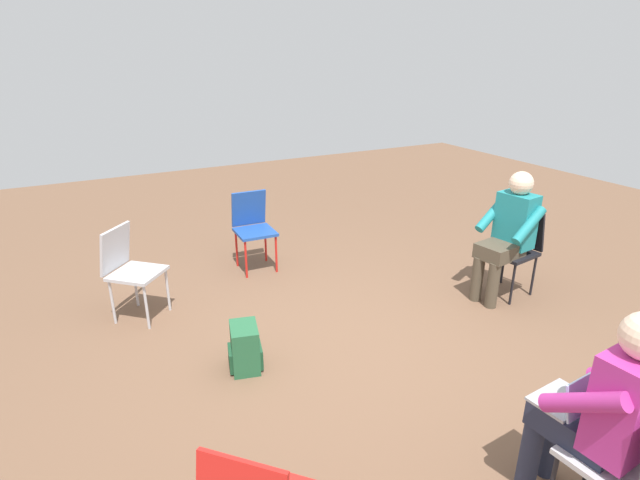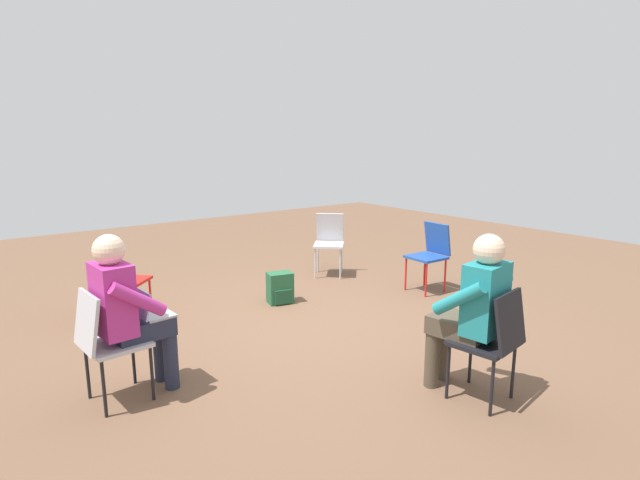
{
  "view_description": "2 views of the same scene",
  "coord_description": "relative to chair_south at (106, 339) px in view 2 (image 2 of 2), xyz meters",
  "views": [
    {
      "loc": [
        -1.78,
        -2.96,
        2.3
      ],
      "look_at": [
        -0.02,
        0.4,
        0.83
      ],
      "focal_mm": 28.0,
      "sensor_mm": 36.0,
      "label": 1
    },
    {
      "loc": [
        3.89,
        -2.86,
        1.9
      ],
      "look_at": [
        -0.23,
        0.32,
        0.82
      ],
      "focal_mm": 28.0,
      "sensor_mm": 36.0,
      "label": 2
    }
  ],
  "objects": [
    {
      "name": "ground_plane",
      "position": [
        -0.34,
        2.04,
        -0.5
      ],
      "size": [
        14.0,
        14.0,
        0.0
      ],
      "primitive_type": "plane",
      "color": "brown"
    },
    {
      "name": "chair_south",
      "position": [
        0.0,
        0.0,
        0.0
      ],
      "size": [
        0.43,
        0.47,
        0.85
      ],
      "rotation": [
        0.0,
        0.0,
        0.08
      ],
      "color": "#B7B7BC",
      "rests_on": "ground"
    },
    {
      "name": "chair_north",
      "position": [
        -0.39,
        3.95,
        0.0
      ],
      "size": [
        0.41,
        0.45,
        0.85
      ],
      "rotation": [
        0.0,
        0.0,
        -3.18
      ],
      "color": "#1E4799",
      "rests_on": "ground"
    },
    {
      "name": "chair_southwest",
      "position": [
        -1.65,
        0.56,
        0.0
      ],
      "size": [
        0.59,
        0.58,
        0.85
      ],
      "rotation": [
        0.0,
        0.0,
        -0.81
      ],
      "color": "red",
      "rests_on": "ground"
    },
    {
      "name": "chair_northwest",
      "position": [
        -1.75,
        3.42,
        0.0
      ],
      "size": [
        0.59,
        0.58,
        0.85
      ],
      "rotation": [
        0.0,
        0.0,
        -2.32
      ],
      "color": "#B7B7BC",
      "rests_on": "ground"
    },
    {
      "name": "chair_east",
      "position": [
        1.66,
        2.18,
        0.0
      ],
      "size": [
        0.49,
        0.45,
        0.85
      ],
      "rotation": [
        0.0,
        0.0,
        1.71
      ],
      "color": "black",
      "rests_on": "ground"
    },
    {
      "name": "person_with_laptop",
      "position": [
        -0.01,
        0.17,
        0.2
      ],
      "size": [
        0.52,
        0.54,
        1.24
      ],
      "rotation": [
        0.0,
        0.0,
        0.08
      ],
      "color": "#23283D",
      "rests_on": "ground"
    },
    {
      "name": "person_in_teal",
      "position": [
        1.5,
        2.16,
        0.2
      ],
      "size": [
        0.55,
        0.54,
        1.24
      ],
      "rotation": [
        0.0,
        0.0,
        1.71
      ],
      "color": "#4C4233",
      "rests_on": "ground"
    },
    {
      "name": "backpack_near_laptop_user",
      "position": [
        -1.13,
        2.2,
        -0.34
      ],
      "size": [
        0.29,
        0.32,
        0.36
      ],
      "rotation": [
        0.0,
        0.0,
        1.32
      ],
      "color": "#235B38",
      "rests_on": "ground"
    }
  ]
}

